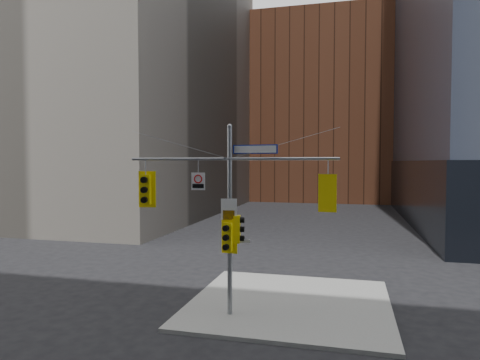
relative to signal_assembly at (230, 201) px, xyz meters
The scene contains 13 objects.
ground 4.85m from the signal_assembly, 90.00° to the right, with size 160.00×160.00×0.00m, color black.
sidewalk_corner 5.18m from the signal_assembly, 45.10° to the left, with size 8.00×8.00×0.15m, color gray.
brick_midrise 56.82m from the signal_assembly, 90.00° to the left, with size 26.00×20.00×28.00m, color brown.
signal_assembly is the anchor object (origin of this frame).
traffic_light_west_arm 3.45m from the signal_assembly, behind, with size 0.69×0.60×1.45m.
traffic_light_east_arm 3.62m from the signal_assembly, ahead, with size 0.63×0.51×1.33m.
traffic_light_pole_side 1.09m from the signal_assembly, ahead, with size 0.42×0.36×1.03m.
traffic_light_pole_front 1.32m from the signal_assembly, 89.89° to the right, with size 0.62×0.51×1.29m.
street_sign_blade 2.16m from the signal_assembly, ahead, with size 1.72×0.25×0.34m.
regulatory_sign_arm 1.45m from the signal_assembly, behind, with size 0.53×0.08×0.67m.
regulatory_sign_pole 0.33m from the signal_assembly, 90.00° to the right, with size 0.60×0.10×0.78m.
street_blade_ew 1.55m from the signal_assembly, ahead, with size 0.68×0.06×0.14m.
street_blade_ns 1.65m from the signal_assembly, 90.00° to the left, with size 0.04×0.78×0.16m.
Camera 1 is at (4.33, -13.31, 5.89)m, focal length 32.00 mm.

